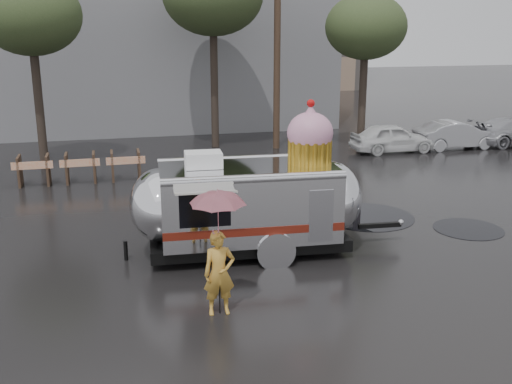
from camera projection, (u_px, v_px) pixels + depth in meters
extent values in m
plane|color=black|center=(345.00, 284.00, 12.40)|extent=(120.00, 120.00, 0.00)
cylinder|color=black|center=(468.00, 229.00, 15.74)|extent=(1.81, 1.81, 0.01)
cylinder|color=black|center=(367.00, 216.00, 16.75)|extent=(2.64, 2.64, 0.01)
cylinder|color=#473323|center=(277.00, 42.00, 24.84)|extent=(0.28, 0.28, 9.00)
cylinder|color=#382D26|center=(37.00, 88.00, 22.11)|extent=(0.32, 0.32, 5.85)
ellipsoid|color=#2B3C1B|center=(30.00, 15.00, 21.41)|extent=(3.64, 3.64, 2.86)
cylinder|color=#382D26|center=(214.00, 69.00, 25.49)|extent=(0.32, 0.32, 6.75)
cylinder|color=#382D26|center=(363.00, 86.00, 25.21)|extent=(0.32, 0.32, 5.40)
ellipsoid|color=#2B3C1B|center=(366.00, 27.00, 24.56)|extent=(3.36, 3.36, 2.64)
cube|color=#473323|center=(20.00, 171.00, 19.85)|extent=(0.08, 0.80, 1.00)
cube|color=#473323|center=(48.00, 169.00, 20.06)|extent=(0.08, 0.80, 1.00)
cube|color=#E5590C|center=(32.00, 165.00, 19.53)|extent=(1.30, 0.04, 0.25)
cube|color=#473323|center=(67.00, 168.00, 20.20)|extent=(0.08, 0.80, 1.00)
cube|color=#473323|center=(94.00, 167.00, 20.41)|extent=(0.08, 0.80, 1.00)
cube|color=#E5590C|center=(80.00, 163.00, 19.88)|extent=(1.30, 0.04, 0.25)
cube|color=#473323|center=(112.00, 166.00, 20.55)|extent=(0.08, 0.80, 1.00)
cube|color=#473323|center=(139.00, 165.00, 20.76)|extent=(0.08, 0.80, 1.00)
cube|color=#E5590C|center=(126.00, 161.00, 20.23)|extent=(1.30, 0.04, 0.25)
imported|color=silver|center=(393.00, 136.00, 25.05)|extent=(4.00, 1.80, 1.40)
imported|color=#B2B2B7|center=(456.00, 133.00, 25.75)|extent=(4.00, 1.80, 1.40)
cube|color=silver|center=(248.00, 200.00, 13.83)|extent=(4.13, 2.33, 1.64)
ellipsoid|color=silver|center=(331.00, 196.00, 14.18)|extent=(1.49, 2.17, 1.64)
ellipsoid|color=silver|center=(160.00, 205.00, 13.48)|extent=(1.49, 2.17, 1.64)
cube|color=black|center=(248.00, 239.00, 14.09)|extent=(4.65, 2.10, 0.27)
cylinder|color=black|center=(275.00, 252.00, 13.28)|extent=(0.65, 0.24, 0.64)
cylinder|color=black|center=(259.00, 225.00, 15.05)|extent=(0.65, 0.24, 0.64)
cylinder|color=silver|center=(276.00, 252.00, 13.15)|extent=(0.88, 0.14, 0.87)
cube|color=black|center=(380.00, 225.00, 14.63)|extent=(1.10, 0.18, 0.11)
sphere|color=silver|center=(401.00, 222.00, 14.71)|extent=(0.15, 0.15, 0.15)
cylinder|color=black|center=(126.00, 251.00, 13.61)|extent=(0.10, 0.10, 0.46)
cube|color=#5E180E|center=(256.00, 232.00, 12.95)|extent=(4.00, 0.28, 0.18)
cube|color=#5E180E|center=(241.00, 204.00, 14.92)|extent=(4.00, 0.28, 0.18)
cube|color=black|center=(205.00, 211.00, 12.60)|extent=(1.09, 0.10, 0.73)
cube|color=#9F9C94|center=(206.00, 193.00, 12.27)|extent=(1.30, 0.53, 0.13)
cube|color=silver|center=(321.00, 216.00, 13.12)|extent=(0.55, 0.06, 1.18)
cube|color=white|center=(203.00, 160.00, 13.38)|extent=(0.85, 0.64, 0.35)
cylinder|color=gold|center=(310.00, 151.00, 13.79)|extent=(1.00, 1.00, 0.55)
ellipsoid|color=pink|center=(310.00, 133.00, 13.67)|extent=(1.12, 1.12, 0.95)
cone|color=pink|center=(311.00, 112.00, 13.54)|extent=(0.48, 0.48, 0.36)
sphere|color=red|center=(311.00, 103.00, 13.49)|extent=(0.19, 0.19, 0.18)
imported|color=gold|center=(219.00, 273.00, 10.95)|extent=(0.58, 0.39, 1.60)
imported|color=#CE7887|center=(218.00, 212.00, 10.63)|extent=(1.25, 1.25, 0.85)
cylinder|color=black|center=(219.00, 272.00, 10.94)|extent=(0.02, 0.02, 1.65)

